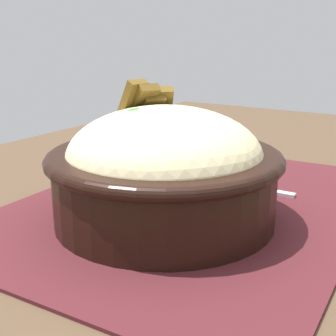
{
  "coord_description": "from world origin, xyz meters",
  "views": [
    {
      "loc": [
        -0.39,
        -0.22,
        0.89
      ],
      "look_at": [
        -0.06,
        -0.0,
        0.78
      ],
      "focal_mm": 49.23,
      "sensor_mm": 36.0,
      "label": 1
    }
  ],
  "objects": [
    {
      "name": "table",
      "position": [
        0.0,
        0.0,
        0.66
      ],
      "size": [
        1.27,
        0.78,
        0.72
      ],
      "color": "#4C3826",
      "rests_on": "ground_plane"
    },
    {
      "name": "placemat",
      "position": [
        -0.01,
        -0.0,
        0.72
      ],
      "size": [
        0.44,
        0.34,
        0.0
      ],
      "primitive_type": "cube",
      "rotation": [
        0.0,
        0.0,
        0.05
      ],
      "color": "#47191E",
      "rests_on": "table"
    },
    {
      "name": "bowl",
      "position": [
        -0.06,
        -0.0,
        0.77
      ],
      "size": [
        0.25,
        0.25,
        0.13
      ],
      "color": "black",
      "rests_on": "placemat"
    },
    {
      "name": "fork",
      "position": [
        0.06,
        -0.01,
        0.73
      ],
      "size": [
        0.02,
        0.13,
        0.0
      ],
      "color": "#BABABA",
      "rests_on": "placemat"
    }
  ]
}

